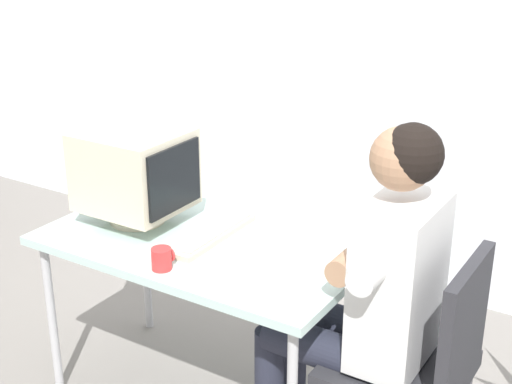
{
  "coord_description": "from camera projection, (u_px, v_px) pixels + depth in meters",
  "views": [
    {
      "loc": [
        1.53,
        -2.05,
        1.93
      ],
      "look_at": [
        0.24,
        0.0,
        0.98
      ],
      "focal_mm": 50.96,
      "sensor_mm": 36.0,
      "label": 1
    }
  ],
  "objects": [
    {
      "name": "desk",
      "position": [
        204.0,
        253.0,
        2.83
      ],
      "size": [
        1.25,
        0.71,
        0.73
      ],
      "color": "#B7B7BC",
      "rests_on": "ground_plane"
    },
    {
      "name": "person_seated",
      "position": [
        367.0,
        289.0,
        2.47
      ],
      "size": [
        0.73,
        0.57,
        1.32
      ],
      "color": "silver",
      "rests_on": "ground_plane"
    },
    {
      "name": "office_chair",
      "position": [
        418.0,
        360.0,
        2.45
      ],
      "size": [
        0.46,
        0.46,
        0.9
      ],
      "color": "#4C4C51",
      "rests_on": "ground_plane"
    },
    {
      "name": "desk_mug",
      "position": [
        162.0,
        258.0,
        2.57
      ],
      "size": [
        0.07,
        0.08,
        0.08
      ],
      "color": "red",
      "rests_on": "desk"
    },
    {
      "name": "crt_monitor",
      "position": [
        135.0,
        171.0,
        2.89
      ],
      "size": [
        0.4,
        0.36,
        0.38
      ],
      "color": "beige",
      "rests_on": "desk"
    },
    {
      "name": "keyboard",
      "position": [
        208.0,
        233.0,
        2.83
      ],
      "size": [
        0.15,
        0.47,
        0.03
      ],
      "color": "beige",
      "rests_on": "desk"
    },
    {
      "name": "wall_back",
      "position": [
        422.0,
        3.0,
        3.48
      ],
      "size": [
        8.0,
        0.1,
        3.0
      ],
      "primitive_type": "cube",
      "color": "silver",
      "rests_on": "ground_plane"
    }
  ]
}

